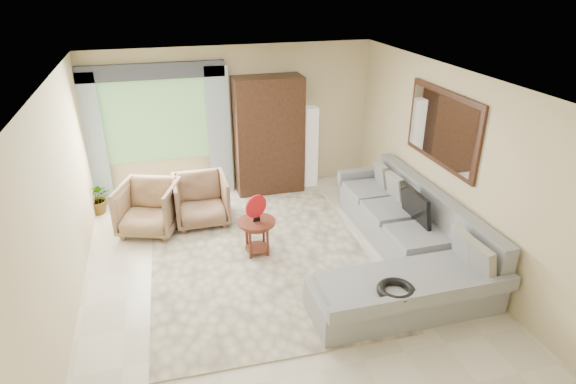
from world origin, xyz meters
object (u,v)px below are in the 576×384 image
object	(u,v)px
armoire	(269,136)
tv_screen	(415,206)
sectional_sofa	(405,245)
floor_lamp	(310,147)
armchair_right	(201,200)
potted_plant	(98,198)
coffee_table	(257,237)
armchair_left	(149,208)

from	to	relation	value
armoire	tv_screen	bearing A→B (deg)	-60.09
sectional_sofa	tv_screen	xyz separation A→B (m)	(0.27, 0.29, 0.44)
tv_screen	armoire	xyz separation A→B (m)	(-1.50, 2.61, 0.33)
floor_lamp	armchair_right	bearing A→B (deg)	-155.28
potted_plant	armoire	world-z (taller)	armoire
armchair_right	armoire	distance (m)	1.76
floor_lamp	tv_screen	bearing A→B (deg)	-75.30
coffee_table	floor_lamp	bearing A→B (deg)	55.65
tv_screen	potted_plant	xyz separation A→B (m)	(-4.48, 2.47, -0.45)
sectional_sofa	potted_plant	bearing A→B (deg)	146.79
tv_screen	floor_lamp	distance (m)	2.76
sectional_sofa	armchair_left	distance (m)	3.88
armchair_right	floor_lamp	world-z (taller)	floor_lamp
tv_screen	floor_lamp	size ratio (longest dim) A/B	0.49
potted_plant	floor_lamp	world-z (taller)	floor_lamp
coffee_table	armchair_right	distance (m)	1.37
armoire	armchair_right	bearing A→B (deg)	-145.43
armchair_left	armchair_right	bearing A→B (deg)	25.66
coffee_table	armchair_left	xyz separation A→B (m)	(-1.46, 1.12, 0.12)
sectional_sofa	tv_screen	world-z (taller)	tv_screen
armchair_left	tv_screen	bearing A→B (deg)	-3.33
armchair_left	armoire	distance (m)	2.46
tv_screen	armchair_right	bearing A→B (deg)	149.47
potted_plant	armoire	xyz separation A→B (m)	(2.98, 0.14, 0.78)
sectional_sofa	tv_screen	distance (m)	0.59
sectional_sofa	tv_screen	bearing A→B (deg)	47.32
armchair_left	armoire	xyz separation A→B (m)	(2.15, 1.00, 0.65)
sectional_sofa	potted_plant	distance (m)	5.04
sectional_sofa	floor_lamp	distance (m)	3.03
coffee_table	floor_lamp	world-z (taller)	floor_lamp
tv_screen	armoire	size ratio (longest dim) A/B	0.35
armchair_right	floor_lamp	xyz separation A→B (m)	(2.15, 0.99, 0.36)
armchair_left	armoire	world-z (taller)	armoire
armchair_right	armoire	world-z (taller)	armoire
armoire	floor_lamp	world-z (taller)	armoire
sectional_sofa	armoire	xyz separation A→B (m)	(-1.23, 2.90, 0.77)
sectional_sofa	floor_lamp	xyz separation A→B (m)	(-0.43, 2.96, 0.47)
tv_screen	floor_lamp	bearing A→B (deg)	104.70
potted_plant	coffee_table	bearing A→B (deg)	-40.85
tv_screen	armoire	bearing A→B (deg)	119.91
coffee_table	armchair_right	size ratio (longest dim) A/B	0.63
sectional_sofa	armchair_right	distance (m)	3.25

